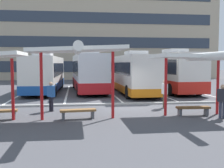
% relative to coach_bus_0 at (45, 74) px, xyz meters
% --- Properties ---
extents(ground_plane, '(160.00, 160.00, 0.00)m').
position_rel_coach_bus_0_xyz_m(ground_plane, '(5.77, -9.83, -1.62)').
color(ground_plane, '#47474C').
extents(terminal_building, '(40.75, 12.50, 17.81)m').
position_rel_coach_bus_0_xyz_m(terminal_building, '(5.81, 23.54, 5.92)').
color(terminal_building, tan).
rests_on(terminal_building, ground).
extents(coach_bus_0, '(2.84, 11.25, 3.49)m').
position_rel_coach_bus_0_xyz_m(coach_bus_0, '(0.00, 0.00, 0.00)').
color(coach_bus_0, silver).
rests_on(coach_bus_0, ground).
extents(coach_bus_1, '(2.95, 10.65, 3.68)m').
position_rel_coach_bus_0_xyz_m(coach_bus_1, '(3.87, -0.27, 0.08)').
color(coach_bus_1, silver).
rests_on(coach_bus_1, ground).
extents(coach_bus_2, '(2.69, 10.84, 3.56)m').
position_rel_coach_bus_0_xyz_m(coach_bus_2, '(7.55, -2.36, 0.05)').
color(coach_bus_2, silver).
rests_on(coach_bus_2, ground).
extents(coach_bus_3, '(3.08, 10.25, 3.79)m').
position_rel_coach_bus_0_xyz_m(coach_bus_3, '(11.19, -1.35, 0.13)').
color(coach_bus_3, silver).
rests_on(coach_bus_3, ground).
extents(lane_stripe_0, '(0.16, 14.00, 0.01)m').
position_rel_coach_bus_0_xyz_m(lane_stripe_0, '(-1.79, -1.19, -1.62)').
color(lane_stripe_0, white).
rests_on(lane_stripe_0, ground).
extents(lane_stripe_1, '(0.16, 14.00, 0.01)m').
position_rel_coach_bus_0_xyz_m(lane_stripe_1, '(1.99, -1.19, -1.62)').
color(lane_stripe_1, white).
rests_on(lane_stripe_1, ground).
extents(lane_stripe_2, '(0.16, 14.00, 0.01)m').
position_rel_coach_bus_0_xyz_m(lane_stripe_2, '(5.77, -1.19, -1.62)').
color(lane_stripe_2, white).
rests_on(lane_stripe_2, ground).
extents(lane_stripe_3, '(0.16, 14.00, 0.01)m').
position_rel_coach_bus_0_xyz_m(lane_stripe_3, '(9.55, -1.19, -1.62)').
color(lane_stripe_3, white).
rests_on(lane_stripe_3, ground).
extents(lane_stripe_4, '(0.16, 14.00, 0.01)m').
position_rel_coach_bus_0_xyz_m(lane_stripe_4, '(13.33, -1.19, -1.62)').
color(lane_stripe_4, white).
rests_on(lane_stripe_4, ground).
extents(waiting_shelter_1, '(4.26, 4.87, 3.36)m').
position_rel_coach_bus_0_xyz_m(waiting_shelter_1, '(2.81, -13.21, 1.50)').
color(waiting_shelter_1, red).
rests_on(waiting_shelter_1, ground).
extents(bench_2, '(1.69, 0.60, 0.45)m').
position_rel_coach_bus_0_xyz_m(bench_2, '(2.81, -12.91, -1.29)').
color(bench_2, brown).
rests_on(bench_2, ground).
extents(waiting_shelter_2, '(3.73, 4.65, 3.06)m').
position_rel_coach_bus_0_xyz_m(waiting_shelter_2, '(8.47, -12.91, 1.21)').
color(waiting_shelter_2, red).
rests_on(waiting_shelter_2, ground).
extents(bench_3, '(1.67, 0.47, 0.45)m').
position_rel_coach_bus_0_xyz_m(bench_3, '(8.47, -12.82, -1.29)').
color(bench_3, brown).
rests_on(bench_3, ground).
extents(platform_kerb, '(44.00, 0.24, 0.12)m').
position_rel_coach_bus_0_xyz_m(platform_kerb, '(5.77, -8.95, -1.56)').
color(platform_kerb, '#ADADA8').
rests_on(platform_kerb, ground).
extents(waiting_passenger_0, '(0.46, 0.50, 1.59)m').
position_rel_coach_bus_0_xyz_m(waiting_passenger_0, '(1.40, -10.67, -0.72)').
color(waiting_passenger_0, black).
rests_on(waiting_passenger_0, ground).
extents(waiting_passenger_1, '(0.23, 0.48, 1.63)m').
position_rel_coach_bus_0_xyz_m(waiting_passenger_1, '(7.80, -10.39, -0.68)').
color(waiting_passenger_1, brown).
rests_on(waiting_passenger_1, ground).
extents(waiting_passenger_2, '(0.50, 0.33, 1.60)m').
position_rel_coach_bus_0_xyz_m(waiting_passenger_2, '(9.53, -13.66, -0.71)').
color(waiting_passenger_2, '#33384C').
rests_on(waiting_passenger_2, ground).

